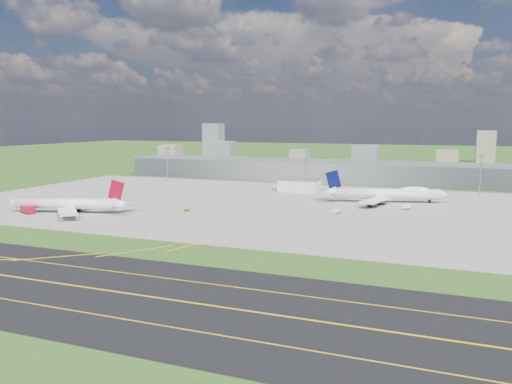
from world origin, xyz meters
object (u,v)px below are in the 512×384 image
(airliner_blue_quad, at_px, (387,194))
(fire_truck, at_px, (28,210))
(van_white_near, at_px, (337,211))
(van_white_far, at_px, (406,207))
(airliner_red_twin, at_px, (69,204))
(tug_yellow, at_px, (186,210))

(airliner_blue_quad, relative_size, fire_truck, 7.55)
(fire_truck, xyz_separation_m, van_white_near, (143.40, 55.80, -0.72))
(van_white_far, bearing_deg, airliner_red_twin, 175.15)
(airliner_red_twin, bearing_deg, van_white_far, -170.36)
(tug_yellow, bearing_deg, airliner_blue_quad, 9.02)
(airliner_red_twin, height_order, van_white_far, airliner_red_twin)
(airliner_blue_quad, distance_m, van_white_near, 48.71)
(airliner_blue_quad, height_order, van_white_far, airliner_blue_quad)
(airliner_red_twin, distance_m, van_white_far, 172.04)
(fire_truck, distance_m, van_white_near, 153.87)
(tug_yellow, distance_m, van_white_far, 114.07)
(airliner_red_twin, height_order, airliner_blue_quad, airliner_blue_quad)
(van_white_near, bearing_deg, van_white_far, -31.70)
(airliner_red_twin, relative_size, fire_truck, 6.76)
(fire_truck, xyz_separation_m, tug_yellow, (70.08, 34.89, -1.03))
(fire_truck, bearing_deg, van_white_near, 38.07)
(airliner_red_twin, height_order, van_white_near, airliner_red_twin)
(airliner_red_twin, height_order, fire_truck, airliner_red_twin)
(airliner_blue_quad, bearing_deg, fire_truck, -163.09)
(airliner_blue_quad, bearing_deg, van_white_far, -73.50)
(tug_yellow, distance_m, van_white_near, 76.24)
(fire_truck, height_order, tug_yellow, fire_truck)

